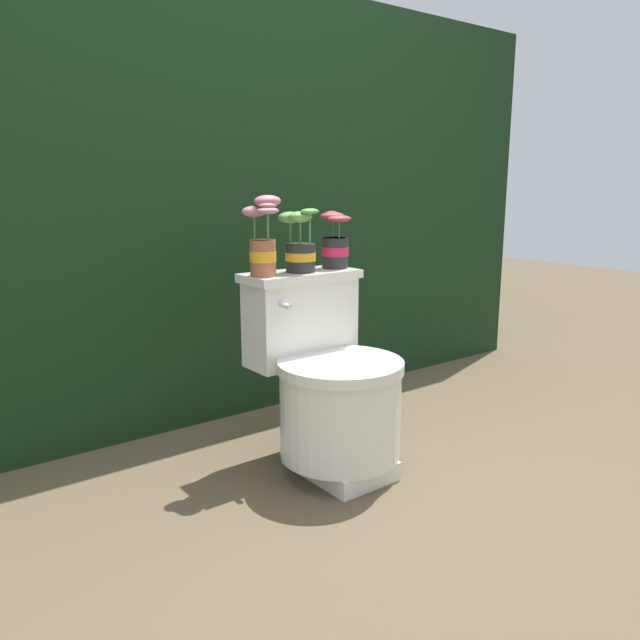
# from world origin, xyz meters

# --- Properties ---
(ground_plane) EXTENTS (12.00, 12.00, 0.00)m
(ground_plane) POSITION_xyz_m (0.00, 0.00, 0.00)
(ground_plane) COLOR brown
(hedge_backdrop) EXTENTS (3.69, 0.78, 1.79)m
(hedge_backdrop) POSITION_xyz_m (0.00, 1.06, 0.90)
(hedge_backdrop) COLOR black
(hedge_backdrop) RESTS_ON ground
(toilet) EXTENTS (0.43, 0.54, 0.68)m
(toilet) POSITION_xyz_m (0.03, 0.03, 0.30)
(toilet) COLOR silver
(toilet) RESTS_ON ground
(potted_plant_left) EXTENTS (0.13, 0.11, 0.27)m
(potted_plant_left) POSITION_xyz_m (-0.13, 0.18, 0.80)
(potted_plant_left) COLOR #9E5638
(potted_plant_left) RESTS_ON toilet
(potted_plant_midleft) EXTENTS (0.13, 0.12, 0.22)m
(potted_plant_midleft) POSITION_xyz_m (0.03, 0.19, 0.77)
(potted_plant_midleft) COLOR #262628
(potted_plant_midleft) RESTS_ON toilet
(potted_plant_middle) EXTENTS (0.11, 0.11, 0.21)m
(potted_plant_middle) POSITION_xyz_m (0.20, 0.20, 0.77)
(potted_plant_middle) COLOR #262628
(potted_plant_middle) RESTS_ON toilet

